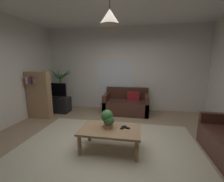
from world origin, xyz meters
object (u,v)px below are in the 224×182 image
at_px(potted_plant_on_table, 108,119).
at_px(bookshelf_corner, 39,94).
at_px(couch_under_window, 126,105).
at_px(coffee_table, 110,132).
at_px(book_on_table_1, 107,126).
at_px(remote_on_table_1, 126,127).
at_px(tv, 55,90).
at_px(potted_palm_corner, 61,90).
at_px(book_on_table_0, 107,127).
at_px(tv_stand, 57,104).
at_px(remote_on_table_0, 123,127).
at_px(pendant_lamp, 110,17).

bearing_deg(potted_plant_on_table, bookshelf_corner, 151.76).
distance_m(couch_under_window, coffee_table, 2.24).
relative_size(book_on_table_1, bookshelf_corner, 0.09).
height_order(remote_on_table_1, bookshelf_corner, bookshelf_corner).
relative_size(couch_under_window, remote_on_table_1, 8.94).
relative_size(couch_under_window, tv, 1.83).
xyz_separation_m(remote_on_table_1, potted_plant_on_table, (-0.34, -0.04, 0.17)).
height_order(couch_under_window, potted_palm_corner, potted_palm_corner).
bearing_deg(book_on_table_1, coffee_table, -30.62).
height_order(book_on_table_1, potted_palm_corner, potted_palm_corner).
bearing_deg(book_on_table_0, coffee_table, -36.49).
distance_m(book_on_table_1, tv_stand, 2.89).
xyz_separation_m(book_on_table_0, remote_on_table_0, (0.30, 0.05, 0.00)).
bearing_deg(potted_palm_corner, remote_on_table_0, -42.04).
distance_m(book_on_table_0, pendant_lamp, 1.95).
height_order(coffee_table, potted_plant_on_table, potted_plant_on_table).
height_order(couch_under_window, remote_on_table_1, couch_under_window).
bearing_deg(remote_on_table_0, remote_on_table_1, -144.50).
bearing_deg(couch_under_window, coffee_table, -92.75).
bearing_deg(remote_on_table_1, book_on_table_0, -57.04).
xyz_separation_m(book_on_table_1, potted_plant_on_table, (0.02, 0.02, 0.15)).
height_order(potted_palm_corner, bookshelf_corner, potted_palm_corner).
distance_m(book_on_table_0, potted_palm_corner, 3.20).
bearing_deg(tv_stand, remote_on_table_0, -36.68).
bearing_deg(couch_under_window, pendant_lamp, -92.75).
xyz_separation_m(couch_under_window, remote_on_table_0, (0.13, -2.13, 0.16)).
bearing_deg(book_on_table_1, remote_on_table_0, 9.44).
bearing_deg(coffee_table, potted_plant_on_table, 131.15).
distance_m(remote_on_table_1, pendant_lamp, 1.97).
distance_m(book_on_table_1, remote_on_table_1, 0.37).
distance_m(tv_stand, potted_palm_corner, 0.59).
distance_m(book_on_table_0, tv, 2.89).
bearing_deg(tv, remote_on_table_0, -36.36).
distance_m(potted_plant_on_table, potted_palm_corner, 3.18).
bearing_deg(remote_on_table_0, book_on_table_1, 37.41).
distance_m(couch_under_window, book_on_table_1, 2.20).
height_order(remote_on_table_0, remote_on_table_1, same).
bearing_deg(book_on_table_0, book_on_table_1, 177.16).
distance_m(coffee_table, bookshelf_corner, 2.79).
height_order(potted_plant_on_table, pendant_lamp, pendant_lamp).
distance_m(book_on_table_0, tv_stand, 2.90).
xyz_separation_m(potted_plant_on_table, potted_palm_corner, (-2.21, 2.29, 0.07)).
bearing_deg(potted_palm_corner, remote_on_table_1, -41.48).
relative_size(coffee_table, remote_on_table_0, 7.05).
bearing_deg(book_on_table_0, tv_stand, 138.91).
distance_m(bookshelf_corner, pendant_lamp, 3.23).
relative_size(tv_stand, pendant_lamp, 1.54).
height_order(coffee_table, tv_stand, tv_stand).
bearing_deg(bookshelf_corner, book_on_table_1, -28.78).
distance_m(remote_on_table_1, potted_plant_on_table, 0.38).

